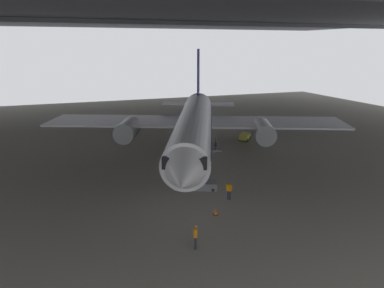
% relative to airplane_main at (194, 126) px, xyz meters
% --- Properties ---
extents(ground_plane, '(110.00, 110.00, 0.00)m').
position_rel_airplane_main_xyz_m(ground_plane, '(-2.74, -5.29, -3.65)').
color(ground_plane, gray).
extents(hangar_structure, '(121.00, 99.00, 18.53)m').
position_rel_airplane_main_xyz_m(hangar_structure, '(-2.81, 8.48, 14.24)').
color(hangar_structure, '#4C4F54').
rests_on(hangar_structure, ground_plane).
extents(airplane_main, '(38.77, 38.81, 12.55)m').
position_rel_airplane_main_xyz_m(airplane_main, '(0.00, 0.00, 0.00)').
color(airplane_main, white).
rests_on(airplane_main, ground_plane).
extents(boarding_stairs, '(4.62, 3.01, 4.88)m').
position_rel_airplane_main_xyz_m(boarding_stairs, '(-3.72, -10.61, -2.90)').
color(boarding_stairs, slate).
rests_on(boarding_stairs, ground_plane).
extents(crew_worker_near_nose, '(0.35, 0.51, 1.75)m').
position_rel_airplane_main_xyz_m(crew_worker_near_nose, '(-7.53, -20.67, -2.65)').
color(crew_worker_near_nose, '#232838').
rests_on(crew_worker_near_nose, ground_plane).
extents(crew_worker_by_stairs, '(0.40, 0.44, 1.63)m').
position_rel_airplane_main_xyz_m(crew_worker_by_stairs, '(-1.95, -14.08, -2.72)').
color(crew_worker_by_stairs, '#232838').
rests_on(crew_worker_by_stairs, ground_plane).
extents(traffic_cone_orange, '(0.36, 0.36, 0.60)m').
position_rel_airplane_main_xyz_m(traffic_cone_orange, '(-4.24, -16.45, -3.36)').
color(traffic_cone_orange, black).
rests_on(traffic_cone_orange, ground_plane).
extents(baggage_tug, '(2.34, 2.45, 0.90)m').
position_rel_airplane_main_xyz_m(baggage_tug, '(9.32, 4.37, -3.13)').
color(baggage_tug, yellow).
rests_on(baggage_tug, ground_plane).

